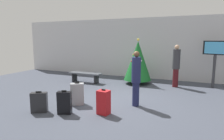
{
  "coord_description": "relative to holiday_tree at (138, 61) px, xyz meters",
  "views": [
    {
      "loc": [
        2.39,
        -5.88,
        2.09
      ],
      "look_at": [
        -0.59,
        0.99,
        0.9
      ],
      "focal_mm": 31.13,
      "sensor_mm": 36.0,
      "label": 1
    }
  ],
  "objects": [
    {
      "name": "back_wall",
      "position": [
        0.09,
        1.57,
        0.51
      ],
      "size": [
        16.0,
        0.2,
        3.21
      ],
      "primitive_type": "cube",
      "color": "silver",
      "rests_on": "ground_plane"
    },
    {
      "name": "ground_plane",
      "position": [
        0.09,
        -2.89,
        -1.1
      ],
      "size": [
        16.0,
        16.0,
        0.0
      ],
      "primitive_type": "plane",
      "color": "#424754"
    },
    {
      "name": "traveller_0",
      "position": [
        0.82,
        -3.04,
        -0.18
      ],
      "size": [
        0.4,
        0.4,
        1.73
      ],
      "color": "#1E234C",
      "rests_on": "ground_plane"
    },
    {
      "name": "holiday_tree",
      "position": [
        0.0,
        0.0,
        0.0
      ],
      "size": [
        1.28,
        1.28,
        2.13
      ],
      "color": "#4C3319",
      "rests_on": "ground_plane"
    },
    {
      "name": "waiting_bench",
      "position": [
        -2.41,
        -0.76,
        -0.74
      ],
      "size": [
        1.64,
        0.44,
        0.48
      ],
      "color": "#4C5159",
      "rests_on": "ground_plane"
    },
    {
      "name": "suitcase_0",
      "position": [
        -0.94,
        -3.68,
        -0.75
      ],
      "size": [
        0.48,
        0.41,
        0.74
      ],
      "color": "#9EA0A5",
      "rests_on": "ground_plane"
    },
    {
      "name": "suitcase_3",
      "position": [
        0.19,
        -4.07,
        -0.76
      ],
      "size": [
        0.35,
        0.31,
        0.72
      ],
      "color": "#B2191E",
      "rests_on": "ground_plane"
    },
    {
      "name": "suitcase_2",
      "position": [
        -0.83,
        -4.49,
        -0.78
      ],
      "size": [
        0.43,
        0.31,
        0.68
      ],
      "color": "black",
      "rests_on": "ground_plane"
    },
    {
      "name": "traveller_1",
      "position": [
        1.72,
        0.05,
        -0.11
      ],
      "size": [
        0.42,
        0.42,
        1.85
      ],
      "color": "#4C1419",
      "rests_on": "ground_plane"
    },
    {
      "name": "suitcase_1",
      "position": [
        -1.57,
        -4.68,
        -0.81
      ],
      "size": [
        0.48,
        0.38,
        0.63
      ],
      "color": "#232326",
      "rests_on": "ground_plane"
    },
    {
      "name": "flight_info_kiosk",
      "position": [
        3.24,
        0.54,
        0.35
      ],
      "size": [
        0.97,
        0.47,
        2.03
      ],
      "color": "#333338",
      "rests_on": "ground_plane"
    }
  ]
}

